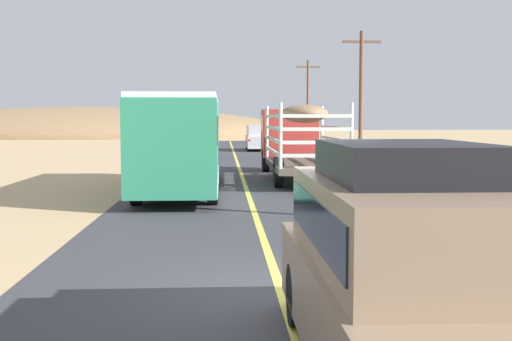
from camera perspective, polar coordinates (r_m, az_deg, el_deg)
ground_plane at (r=9.37m, az=2.30°, el=-10.99°), size 240.00×240.00×0.00m
road_surface at (r=9.36m, az=2.30°, el=-10.93°), size 8.00×120.00×0.02m
road_centre_line at (r=9.36m, az=2.30°, el=-10.86°), size 0.16×117.60×0.00m
suv_near at (r=6.38m, az=13.06°, el=-7.97°), size 1.90×4.62×2.29m
livestock_truck at (r=27.47m, az=3.47°, el=3.21°), size 2.53×9.70×3.02m
bus at (r=21.62m, az=-6.76°, el=2.64°), size 2.54×10.00×3.21m
car_far at (r=48.55m, az=0.26°, el=3.08°), size 1.90×4.62×1.93m
power_pole_mid at (r=36.59m, az=9.45°, el=6.99°), size 2.20×0.24×7.41m
power_pole_far at (r=58.51m, az=4.70°, el=6.37°), size 2.20×0.24×7.76m
distant_hill at (r=87.61m, az=-15.09°, el=2.97°), size 57.39×25.59×8.00m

